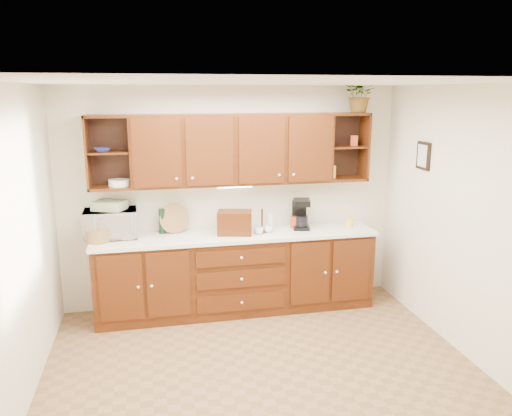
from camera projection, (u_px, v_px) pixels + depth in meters
name	position (u px, v px, depth m)	size (l,w,h in m)	color
floor	(264.00, 374.00, 4.58)	(4.00, 4.00, 0.00)	brown
ceiling	(265.00, 82.00, 3.99)	(4.00, 4.00, 0.00)	white
back_wall	(232.00, 197.00, 5.95)	(4.00, 4.00, 0.00)	#ECE2C7
left_wall	(14.00, 253.00, 3.88)	(3.50, 3.50, 0.00)	#ECE2C7
right_wall	(472.00, 226.00, 4.69)	(3.50, 3.50, 0.00)	#ECE2C7
base_cabinets	(237.00, 273.00, 5.86)	(3.20, 0.60, 0.90)	black
countertop	(236.00, 235.00, 5.74)	(3.24, 0.64, 0.04)	silver
upper_cabinets	(234.00, 149.00, 5.66)	(3.20, 0.33, 0.80)	black
undercabinet_light	(235.00, 187.00, 5.71)	(0.40, 0.05, 0.03)	white
framed_picture	(423.00, 156.00, 5.42)	(0.03, 0.24, 0.30)	black
wicker_basket	(98.00, 235.00, 5.40)	(0.25, 0.25, 0.14)	olive
microwave	(111.00, 224.00, 5.55)	(0.57, 0.39, 0.32)	beige
towel_stack	(109.00, 205.00, 5.50)	(0.33, 0.24, 0.10)	#D1C762
wine_bottle	(162.00, 221.00, 5.70)	(0.07, 0.07, 0.29)	black
woven_tray	(175.00, 232.00, 5.76)	(0.34, 0.34, 0.02)	olive
bread_box	(235.00, 223.00, 5.68)	(0.38, 0.24, 0.27)	black
mug_tree	(262.00, 229.00, 5.77)	(0.25, 0.25, 0.28)	black
canister_red	(295.00, 222.00, 5.96)	(0.11, 0.11, 0.14)	#AB3818
canister_white	(270.00, 221.00, 5.89)	(0.08, 0.08, 0.19)	white
canister_yellow	(350.00, 223.00, 5.99)	(0.09, 0.09, 0.11)	yellow
coffee_maker	(301.00, 214.00, 5.92)	(0.24, 0.28, 0.35)	black
bowl_stack	(102.00, 150.00, 5.33)	(0.18, 0.18, 0.04)	navy
plate_stack	(119.00, 183.00, 5.47)	(0.24, 0.24, 0.07)	white
pantry_box_yellow	(332.00, 172.00, 5.95)	(0.08, 0.06, 0.15)	yellow
pantry_box_red	(354.00, 141.00, 5.93)	(0.08, 0.07, 0.12)	#AB3818
potted_plant	(361.00, 95.00, 5.80)	(0.37, 0.32, 0.41)	#999999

